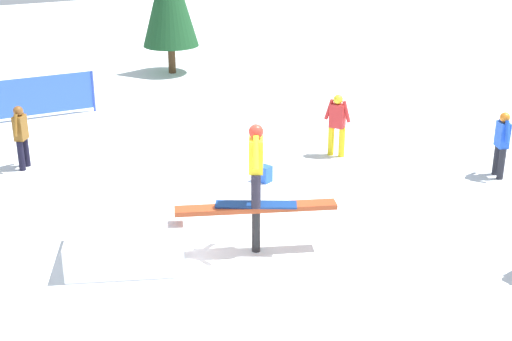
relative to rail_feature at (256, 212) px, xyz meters
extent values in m
plane|color=white|center=(0.00, 0.00, -0.69)|extent=(60.00, 60.00, 0.00)
cylinder|color=black|center=(0.00, 0.00, -0.33)|extent=(0.14, 0.14, 0.74)
cube|color=#A53F1E|center=(0.00, 0.00, 0.08)|extent=(2.52, 1.21, 0.08)
cube|color=white|center=(-1.92, 0.76, -0.42)|extent=(2.23, 2.06, 0.55)
cube|color=navy|center=(0.00, 0.00, 0.14)|extent=(1.27, 0.88, 0.03)
cylinder|color=#272431|center=(-0.07, -0.12, 0.43)|extent=(0.15, 0.15, 0.56)
cylinder|color=#272431|center=(0.07, 0.12, 0.43)|extent=(0.15, 0.15, 0.56)
cube|color=yellow|center=(0.00, 0.00, 0.98)|extent=(0.37, 0.42, 0.54)
cylinder|color=yellow|center=(-0.11, -0.20, 1.10)|extent=(0.24, 0.34, 0.49)
cylinder|color=yellow|center=(0.11, 0.20, 1.10)|extent=(0.24, 0.34, 0.49)
sphere|color=red|center=(0.00, 0.00, 1.36)|extent=(0.23, 0.23, 0.23)
cylinder|color=#23242D|center=(5.99, 0.66, -0.37)|extent=(0.13, 0.13, 0.65)
cylinder|color=#23242D|center=(5.89, 0.43, -0.37)|extent=(0.13, 0.13, 0.65)
cube|color=blue|center=(5.94, 0.54, 0.22)|extent=(0.31, 0.37, 0.52)
cylinder|color=blue|center=(6.02, 0.73, 0.34)|extent=(0.15, 0.22, 0.47)
cylinder|color=blue|center=(5.86, 0.36, 0.34)|extent=(0.15, 0.22, 0.47)
sphere|color=orange|center=(5.94, 0.54, 0.58)|extent=(0.21, 0.21, 0.21)
cylinder|color=black|center=(-2.50, 5.73, -0.37)|extent=(0.13, 0.13, 0.64)
cylinder|color=black|center=(-2.64, 5.53, -0.37)|extent=(0.13, 0.13, 0.64)
cube|color=brown|center=(-2.57, 5.63, 0.21)|extent=(0.35, 0.38, 0.52)
cylinder|color=brown|center=(-2.45, 5.80, 0.32)|extent=(0.19, 0.22, 0.47)
cylinder|color=brown|center=(-2.69, 5.47, 0.32)|extent=(0.19, 0.22, 0.47)
sphere|color=brown|center=(-2.57, 5.63, 0.57)|extent=(0.21, 0.21, 0.21)
cylinder|color=yellow|center=(3.77, 3.05, -0.36)|extent=(0.14, 0.14, 0.66)
cylinder|color=yellow|center=(3.63, 3.26, -0.36)|extent=(0.14, 0.14, 0.66)
cube|color=red|center=(3.70, 3.16, 0.23)|extent=(0.35, 0.38, 0.53)
cylinder|color=red|center=(3.82, 2.99, 0.35)|extent=(0.19, 0.22, 0.47)
cylinder|color=red|center=(3.58, 3.32, 0.35)|extent=(0.19, 0.22, 0.47)
sphere|color=yellow|center=(3.70, 3.16, 0.60)|extent=(0.21, 0.21, 0.21)
cube|color=blue|center=(1.55, 2.58, -0.52)|extent=(0.32, 0.36, 0.34)
cylinder|color=blue|center=(-0.06, 9.07, -0.14)|extent=(0.06, 0.06, 1.10)
cylinder|color=#4C331E|center=(3.40, 12.15, -0.25)|extent=(0.24, 0.24, 0.89)
camera|label=1|loc=(-4.88, -9.16, 4.79)|focal=50.00mm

